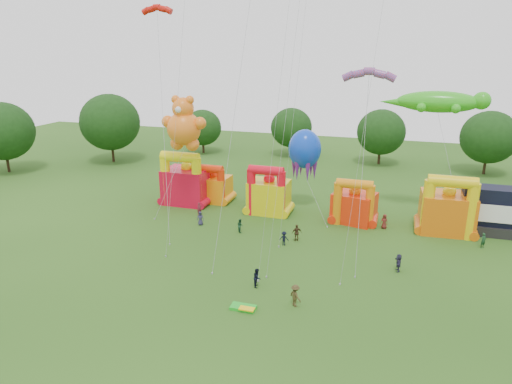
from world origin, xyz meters
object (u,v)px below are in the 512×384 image
(gecko_kite, at_px, (448,157))
(spectator_0, at_px, (200,218))
(teddy_bear_kite, at_px, (177,154))
(spectator_4, at_px, (297,233))
(bouncy_castle_2, at_px, (268,194))
(octopus_kite, at_px, (311,179))
(bouncy_castle_0, at_px, (186,183))
(stage_trailer, at_px, (502,212))

(gecko_kite, relative_size, spectator_0, 9.12)
(teddy_bear_kite, distance_m, spectator_4, 17.46)
(bouncy_castle_2, relative_size, spectator_4, 3.39)
(bouncy_castle_2, height_order, octopus_kite, octopus_kite)
(bouncy_castle_0, relative_size, bouncy_castle_2, 1.14)
(gecko_kite, distance_m, spectator_0, 29.02)
(octopus_kite, height_order, spectator_4, octopus_kite)
(stage_trailer, bearing_deg, spectator_4, -157.56)
(stage_trailer, bearing_deg, octopus_kite, 178.21)
(octopus_kite, height_order, spectator_0, octopus_kite)
(octopus_kite, bearing_deg, spectator_4, -87.37)
(bouncy_castle_2, height_order, spectator_0, bouncy_castle_2)
(stage_trailer, distance_m, gecko_kite, 8.19)
(bouncy_castle_0, height_order, gecko_kite, gecko_kite)
(stage_trailer, bearing_deg, bouncy_castle_2, -177.54)
(bouncy_castle_0, bearing_deg, bouncy_castle_2, -1.79)
(stage_trailer, xyz_separation_m, teddy_bear_kite, (-36.45, -4.59, 5.03))
(teddy_bear_kite, bearing_deg, spectator_4, -14.35)
(bouncy_castle_0, distance_m, stage_trailer, 37.39)
(bouncy_castle_0, bearing_deg, spectator_4, -25.29)
(teddy_bear_kite, distance_m, spectator_0, 8.37)
(stage_trailer, height_order, spectator_0, stage_trailer)
(gecko_kite, xyz_separation_m, spectator_0, (-26.51, -9.52, -7.00))
(gecko_kite, bearing_deg, spectator_4, -144.43)
(teddy_bear_kite, bearing_deg, spectator_0, -35.39)
(spectator_0, bearing_deg, octopus_kite, 19.04)
(bouncy_castle_2, distance_m, octopus_kite, 5.50)
(bouncy_castle_2, relative_size, octopus_kite, 0.62)
(spectator_4, bearing_deg, spectator_0, -35.71)
(bouncy_castle_2, distance_m, teddy_bear_kite, 12.12)
(stage_trailer, height_order, octopus_kite, octopus_kite)
(bouncy_castle_0, relative_size, spectator_0, 4.36)
(bouncy_castle_0, distance_m, spectator_0, 8.54)
(stage_trailer, distance_m, spectator_0, 33.31)
(bouncy_castle_2, distance_m, spectator_0, 9.11)
(teddy_bear_kite, distance_m, octopus_kite, 16.42)
(gecko_kite, height_order, spectator_4, gecko_kite)
(bouncy_castle_0, xyz_separation_m, bouncy_castle_2, (11.31, -0.35, -0.32))
(bouncy_castle_2, bearing_deg, spectator_0, -135.08)
(spectator_0, bearing_deg, bouncy_castle_2, 27.97)
(teddy_bear_kite, distance_m, gecko_kite, 31.26)
(bouncy_castle_0, distance_m, spectator_4, 18.41)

